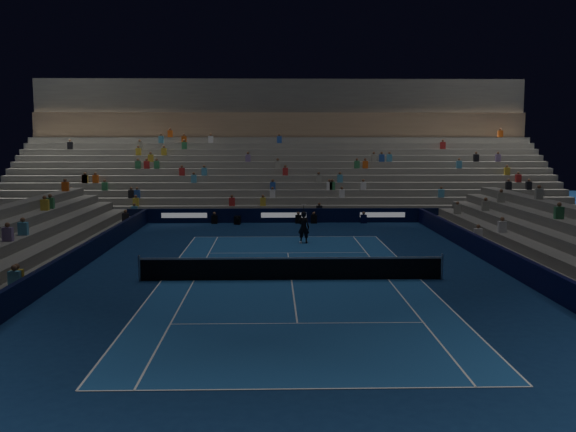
# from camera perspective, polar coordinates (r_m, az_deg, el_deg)

# --- Properties ---
(ground) EXTENTS (90.00, 90.00, 0.00)m
(ground) POSITION_cam_1_polar(r_m,az_deg,el_deg) (27.37, 0.31, -5.69)
(ground) COLOR #0C234C
(ground) RESTS_ON ground
(court_surface) EXTENTS (10.97, 23.77, 0.01)m
(court_surface) POSITION_cam_1_polar(r_m,az_deg,el_deg) (27.37, 0.31, -5.68)
(court_surface) COLOR #194A8B
(court_surface) RESTS_ON ground
(sponsor_barrier_far) EXTENTS (44.00, 0.25, 1.00)m
(sponsor_barrier_far) POSITION_cam_1_polar(r_m,az_deg,el_deg) (45.53, -0.38, 0.04)
(sponsor_barrier_far) COLOR black
(sponsor_barrier_far) RESTS_ON ground
(sponsor_barrier_east) EXTENTS (0.25, 37.00, 1.00)m
(sponsor_barrier_east) POSITION_cam_1_polar(r_m,az_deg,el_deg) (29.21, 19.75, -4.30)
(sponsor_barrier_east) COLOR black
(sponsor_barrier_east) RESTS_ON ground
(sponsor_barrier_west) EXTENTS (0.25, 37.00, 1.00)m
(sponsor_barrier_west) POSITION_cam_1_polar(r_m,az_deg,el_deg) (28.67, -19.52, -4.50)
(sponsor_barrier_west) COLOR black
(sponsor_barrier_west) RESTS_ON ground
(grandstand_main) EXTENTS (44.00, 15.20, 11.20)m
(grandstand_main) POSITION_cam_1_polar(r_m,az_deg,el_deg) (54.66, -0.56, 4.23)
(grandstand_main) COLOR slate
(grandstand_main) RESTS_ON ground
(tennis_net) EXTENTS (12.90, 0.10, 1.10)m
(tennis_net) POSITION_cam_1_polar(r_m,az_deg,el_deg) (27.27, 0.31, -4.66)
(tennis_net) COLOR #B2B2B7
(tennis_net) RESTS_ON ground
(tennis_player) EXTENTS (0.77, 0.63, 1.84)m
(tennis_player) POSITION_cam_1_polar(r_m,az_deg,el_deg) (36.65, 1.40, -1.00)
(tennis_player) COLOR black
(tennis_player) RESTS_ON ground
(broadcast_camera) EXTENTS (0.49, 0.91, 0.57)m
(broadcast_camera) POSITION_cam_1_polar(r_m,az_deg,el_deg) (44.82, -4.50, -0.35)
(broadcast_camera) COLOR black
(broadcast_camera) RESTS_ON ground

